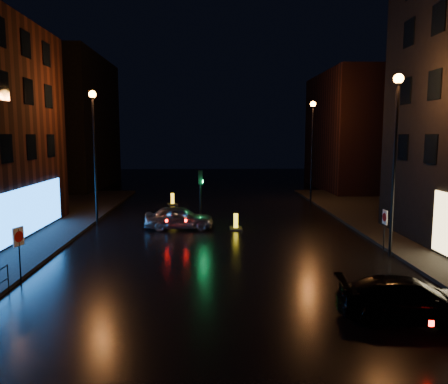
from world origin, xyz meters
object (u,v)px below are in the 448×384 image
Objects in this scene: dark_sedan at (409,299)px; bollard_near at (236,226)px; silver_hatchback at (179,217)px; bollard_far at (173,202)px; road_sign_left at (19,241)px; traffic_signal at (201,216)px; road_sign_right at (385,221)px.

dark_sedan reaches higher than bollard_near.
silver_hatchback is 9.40m from bollard_far.
road_sign_left reaches higher than bollard_near.
bollard_far is at bearing 96.35° from road_sign_left.
bollard_near is (2.15, -1.74, -0.29)m from traffic_signal.
bollard_far is 18.97m from road_sign_right.
bollard_far is 0.59× the size of road_sign_right.
bollard_far is 19.47m from road_sign_left.
traffic_signal is at bearing -87.18° from bollard_far.
bollard_near is at bearing 24.97° from dark_sedan.
traffic_signal is 2.79× the size of bollard_far.
road_sign_right is (11.39, -15.11, 1.36)m from bollard_far.
dark_sedan is 13.95m from bollard_near.
bollard_near is (-4.53, 13.19, -0.43)m from dark_sedan.
bollard_near is at bearing -40.32° from road_sign_right.
road_sign_left is at bearing 80.40° from dark_sedan.
road_sign_left is at bearing 149.38° from silver_hatchback.
traffic_signal is 8.13m from bollard_far.
bollard_far is (-9.12, 22.68, -0.43)m from dark_sedan.
road_sign_left is at bearing -120.91° from traffic_signal.
bollard_far is (-4.59, 9.50, -0.00)m from bollard_near.
traffic_signal is at bearing 30.14° from dark_sedan.
dark_sedan is 13.93m from road_sign_left.
road_sign_right is at bearing 32.77° from road_sign_left.
bollard_far is (-1.17, 9.31, -0.50)m from silver_hatchback.
road_sign_left is (-4.26, -18.94, 1.44)m from bollard_far.
bollard_near is at bearing -78.81° from bollard_far.
silver_hatchback is 11.79m from road_sign_right.
dark_sedan is at bearing -82.72° from bollard_far.
bollard_near is 8.92m from road_sign_right.
road_sign_left reaches higher than bollard_far.
dark_sedan is at bearing 72.56° from road_sign_right.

